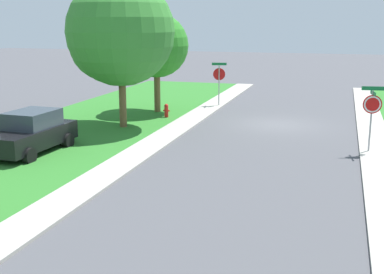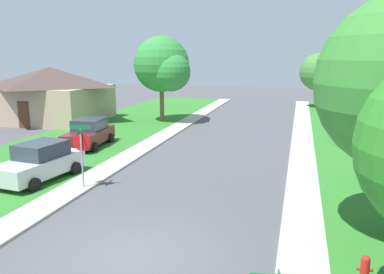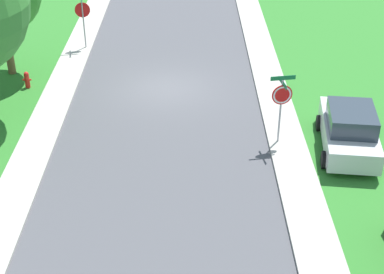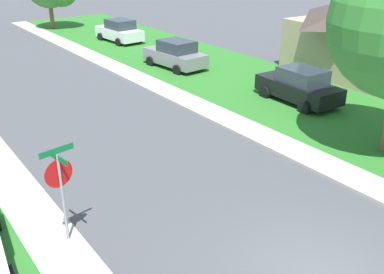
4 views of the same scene
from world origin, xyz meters
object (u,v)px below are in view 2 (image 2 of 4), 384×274
(car_maroon_across_road, at_px, (89,133))
(car_white_driveway_right, at_px, (348,111))
(tree_corner_large, at_px, (321,73))
(house_left_setback, at_px, (51,93))
(stop_sign_far_corner, at_px, (82,146))
(car_grey_behind_trees, at_px, (351,129))
(car_silver_near_corner, at_px, (40,162))
(fire_hydrant, at_px, (365,270))
(tree_sidewalk_far, at_px, (164,66))

(car_maroon_across_road, xyz_separation_m, car_white_driveway_right, (16.52, 14.50, 0.00))
(tree_corner_large, xyz_separation_m, house_left_setback, (-22.45, -14.53, -1.29))
(stop_sign_far_corner, distance_m, car_white_driveway_right, 25.16)
(car_grey_behind_trees, xyz_separation_m, car_maroon_across_road, (-15.74, -5.64, 0.00))
(house_left_setback, bearing_deg, tree_corner_large, 32.91)
(tree_corner_large, bearing_deg, stop_sign_far_corner, -109.86)
(car_maroon_across_road, bearing_deg, tree_corner_large, 57.41)
(car_grey_behind_trees, bearing_deg, car_maroon_across_road, -160.28)
(car_grey_behind_trees, bearing_deg, house_left_setback, 174.15)
(car_silver_near_corner, xyz_separation_m, tree_corner_large, (13.20, 29.24, 2.79))
(car_maroon_across_road, bearing_deg, car_white_driveway_right, 41.27)
(car_white_driveway_right, bearing_deg, tree_corner_large, 104.35)
(car_silver_near_corner, bearing_deg, car_grey_behind_trees, 40.27)
(car_silver_near_corner, distance_m, house_left_setback, 17.44)
(stop_sign_far_corner, xyz_separation_m, car_silver_near_corner, (-2.46, 0.49, -1.01))
(house_left_setback, distance_m, fire_hydrant, 29.95)
(car_grey_behind_trees, bearing_deg, car_silver_near_corner, -139.73)
(car_grey_behind_trees, relative_size, car_silver_near_corner, 0.99)
(tree_sidewalk_far, bearing_deg, fire_hydrant, -59.76)
(stop_sign_far_corner, relative_size, house_left_setback, 0.30)
(car_silver_near_corner, relative_size, tree_corner_large, 0.78)
(car_silver_near_corner, height_order, fire_hydrant, car_silver_near_corner)
(house_left_setback, bearing_deg, stop_sign_far_corner, -52.41)
(tree_corner_large, height_order, tree_sidewalk_far, tree_sidewalk_far)
(car_grey_behind_trees, height_order, car_silver_near_corner, same)
(car_maroon_across_road, distance_m, car_white_driveway_right, 21.98)
(car_white_driveway_right, distance_m, fire_hydrant, 26.51)
(car_maroon_across_road, bearing_deg, stop_sign_far_corner, -62.53)
(car_maroon_across_road, distance_m, car_silver_near_corner, 6.75)
(house_left_setback, xyz_separation_m, fire_hydrant, (22.22, -19.98, -1.94))
(house_left_setback, bearing_deg, car_silver_near_corner, -57.84)
(tree_corner_large, relative_size, house_left_setback, 0.63)
(tree_sidewalk_far, bearing_deg, house_left_setback, -169.08)
(car_maroon_across_road, relative_size, car_silver_near_corner, 0.99)
(stop_sign_far_corner, xyz_separation_m, tree_corner_large, (10.74, 29.73, 1.78))
(car_maroon_across_road, bearing_deg, house_left_setback, 134.74)
(stop_sign_far_corner, distance_m, fire_hydrant, 11.64)
(car_maroon_across_road, height_order, tree_sidewalk_far, tree_sidewalk_far)
(tree_sidewalk_far, relative_size, house_left_setback, 0.78)
(fire_hydrant, bearing_deg, house_left_setback, 138.03)
(car_grey_behind_trees, height_order, house_left_setback, house_left_setback)
(car_grey_behind_trees, xyz_separation_m, tree_corner_large, (-1.29, 16.96, 2.79))
(car_maroon_across_road, xyz_separation_m, tree_corner_large, (14.45, 22.60, 2.79))
(car_white_driveway_right, xyz_separation_m, house_left_setback, (-24.52, -6.42, 1.50))
(car_grey_behind_trees, relative_size, car_maroon_across_road, 1.00)
(car_silver_near_corner, height_order, tree_sidewalk_far, tree_sidewalk_far)
(stop_sign_far_corner, distance_m, house_left_setback, 19.20)
(house_left_setback, bearing_deg, fire_hydrant, -41.97)
(car_grey_behind_trees, distance_m, fire_hydrant, 17.62)
(stop_sign_far_corner, distance_m, tree_sidewalk_far, 17.41)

